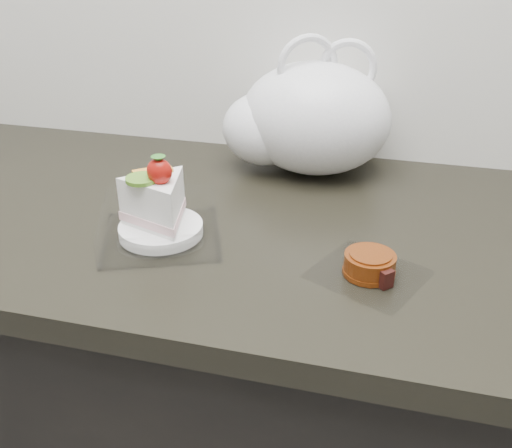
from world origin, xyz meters
TOP-DOWN VIEW (x-y plane):
  - counter at (0.00, 1.69)m, footprint 2.04×0.64m
  - cake_tray at (-0.08, 1.59)m, footprint 0.22×0.22m
  - mooncake_wrap at (0.23, 1.56)m, footprint 0.18×0.18m
  - plastic_bag at (0.08, 1.90)m, footprint 0.36×0.30m

SIDE VIEW (x-z plane):
  - counter at x=0.00m, z-range 0.00..0.90m
  - mooncake_wrap at x=0.23m, z-range 0.90..0.93m
  - cake_tray at x=-0.08m, z-range 0.87..1.00m
  - plastic_bag at x=0.08m, z-range 0.87..1.13m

